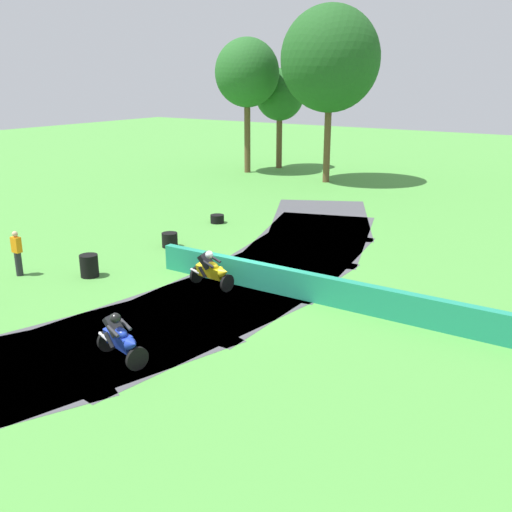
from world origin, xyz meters
name	(u,v)px	position (x,y,z in m)	size (l,w,h in m)	color
ground_plane	(247,286)	(0.00, 0.00, 0.00)	(120.00, 120.00, 0.00)	#4C933D
track_asphalt	(221,280)	(-1.06, -0.01, 0.00)	(9.16, 29.97, 0.01)	#47474C
safety_barrier	(402,307)	(5.42, 0.05, 0.45)	(0.30, 17.82, 0.90)	#1E8466
motorcycle_lead_blue	(120,338)	(0.53, -6.25, 0.65)	(1.70, 1.03, 1.43)	black
motorcycle_chase_yellow	(211,270)	(-0.85, -0.84, 0.64)	(1.70, 0.87, 1.43)	black
tire_stack_mid_a	(89,266)	(-5.18, -2.31, 0.40)	(0.64, 0.64, 0.80)	black
tire_stack_mid_b	(170,240)	(-5.32, 2.07, 0.30)	(0.65, 0.65, 0.60)	black
tire_stack_far	(217,219)	(-6.17, 6.43, 0.20)	(0.66, 0.66, 0.40)	black
track_marshal	(17,253)	(-7.36, -3.63, 0.82)	(0.34, 0.24, 1.63)	#232328
tree_far_left	(280,95)	(-12.87, 23.02, 5.41)	(3.62, 3.62, 7.36)	brown
tree_behind_barrier	(247,73)	(-13.67, 19.89, 6.97)	(4.53, 4.53, 9.40)	brown
tree_distant	(330,59)	(-6.98, 19.45, 7.80)	(6.29, 6.29, 11.12)	brown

